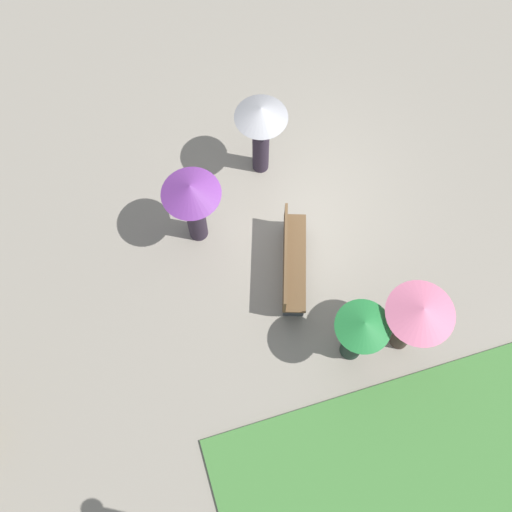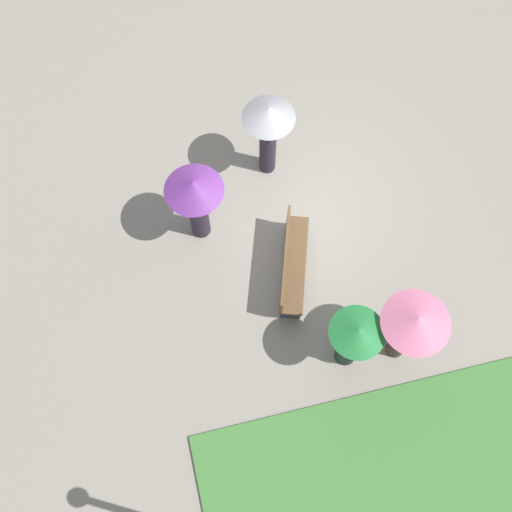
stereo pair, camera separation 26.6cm
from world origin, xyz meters
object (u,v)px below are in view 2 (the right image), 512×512
object	(u,v)px
crowd_person_pink	(412,327)
crowd_person_purple	(195,197)
crowd_person_green	(354,339)
crowd_person_grey	(268,126)
park_bench	(291,263)

from	to	relation	value
crowd_person_pink	crowd_person_purple	world-z (taller)	crowd_person_pink
crowd_person_green	crowd_person_purple	size ratio (longest dim) A/B	0.92
crowd_person_grey	crowd_person_purple	size ratio (longest dim) A/B	1.05
crowd_person_pink	crowd_person_grey	bearing A→B (deg)	25.63
crowd_person_pink	crowd_person_purple	bearing A→B (deg)	50.95
crowd_person_green	crowd_person_purple	xyz separation A→B (m)	(3.06, 2.02, 0.24)
park_bench	crowd_person_pink	world-z (taller)	crowd_person_pink
crowd_person_pink	crowd_person_grey	world-z (taller)	crowd_person_grey
park_bench	crowd_person_grey	world-z (taller)	crowd_person_grey
crowd_person_pink	crowd_person_green	bearing A→B (deg)	92.03
crowd_person_green	crowd_person_grey	bearing A→B (deg)	-167.81
crowd_person_pink	crowd_person_green	size ratio (longest dim) A/B	1.11
crowd_person_green	crowd_person_purple	world-z (taller)	crowd_person_purple
crowd_person_pink	crowd_person_grey	size ratio (longest dim) A/B	0.97
park_bench	crowd_person_purple	world-z (taller)	crowd_person_purple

